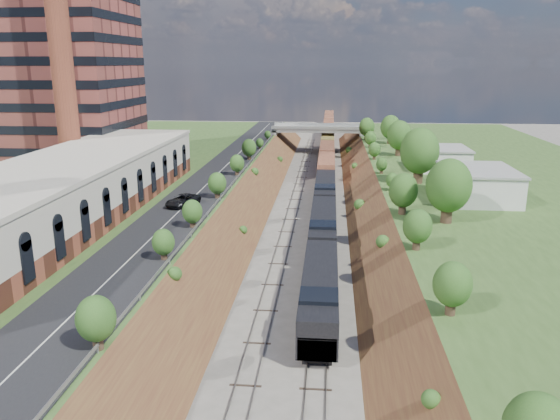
{
  "coord_description": "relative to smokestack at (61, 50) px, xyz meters",
  "views": [
    {
      "loc": [
        3.22,
        -22.99,
        23.12
      ],
      "look_at": [
        -2.6,
        40.15,
        6.0
      ],
      "focal_mm": 35.0,
      "sensor_mm": 36.0,
      "label": 1
    }
  ],
  "objects": [
    {
      "name": "commercial_building",
      "position": [
        8.0,
        -18.0,
        -16.49
      ],
      "size": [
        14.3,
        62.3,
        7.0
      ],
      "color": "brown",
      "rests_on": "platform_left"
    },
    {
      "name": "white_building_far",
      "position": [
        59.0,
        18.0,
        -18.2
      ],
      "size": [
        8.0,
        10.0,
        3.6
      ],
      "primitive_type": "cube",
      "color": "silver",
      "rests_on": "platform_right"
    },
    {
      "name": "rail_left_track",
      "position": [
        33.4,
        4.0,
        -24.91
      ],
      "size": [
        1.58,
        180.0,
        0.18
      ],
      "primitive_type": "cube",
      "color": "gray",
      "rests_on": "ground"
    },
    {
      "name": "tree_left_crest",
      "position": [
        24.2,
        -36.0,
        -17.96
      ],
      "size": [
        2.45,
        2.45,
        3.55
      ],
      "color": "#473323",
      "rests_on": "platform_left"
    },
    {
      "name": "freight_train",
      "position": [
        38.6,
        53.82,
        -22.23
      ],
      "size": [
        3.3,
        184.73,
        4.86
      ],
      "color": "black",
      "rests_on": "ground"
    },
    {
      "name": "suv",
      "position": [
        20.27,
        -11.57,
        -19.16
      ],
      "size": [
        4.28,
        5.86,
        1.48
      ],
      "primitive_type": "imported",
      "rotation": [
        0.0,
        0.0,
        -0.38
      ],
      "color": "black",
      "rests_on": "road"
    },
    {
      "name": "embankment_right",
      "position": [
        47.0,
        4.0,
        -25.0
      ],
      "size": [
        10.0,
        180.0,
        10.0
      ],
      "primitive_type": "cube",
      "rotation": [
        0.0,
        0.79,
        0.0
      ],
      "color": "brown",
      "rests_on": "ground"
    },
    {
      "name": "rail_right_track",
      "position": [
        38.6,
        4.0,
        -24.91
      ],
      "size": [
        1.58,
        180.0,
        0.18
      ],
      "primitive_type": "cube",
      "color": "gray",
      "rests_on": "ground"
    },
    {
      "name": "tree_right_large",
      "position": [
        53.0,
        -16.0,
        -15.62
      ],
      "size": [
        5.25,
        5.25,
        7.61
      ],
      "color": "#473323",
      "rests_on": "platform_right"
    },
    {
      "name": "guardrail",
      "position": [
        24.6,
        3.8,
        -19.45
      ],
      "size": [
        0.1,
        171.0,
        0.7
      ],
      "color": "#99999E",
      "rests_on": "platform_left"
    },
    {
      "name": "smokestack",
      "position": [
        0.0,
        0.0,
        0.0
      ],
      "size": [
        3.2,
        3.2,
        40.0
      ],
      "primitive_type": "cylinder",
      "color": "brown",
      "rests_on": "platform_left"
    },
    {
      "name": "highrise_tower",
      "position": [
        -8.0,
        16.0,
        7.88
      ],
      "size": [
        22.0,
        22.0,
        53.9
      ],
      "color": "brown",
      "rests_on": "platform_left"
    },
    {
      "name": "white_building_near",
      "position": [
        59.5,
        -4.0,
        -18.0
      ],
      "size": [
        9.0,
        12.0,
        4.0
      ],
      "primitive_type": "cube",
      "color": "silver",
      "rests_on": "platform_right"
    },
    {
      "name": "road",
      "position": [
        20.5,
        4.0,
        -19.95
      ],
      "size": [
        8.0,
        180.0,
        0.1
      ],
      "primitive_type": "cube",
      "color": "black",
      "rests_on": "platform_left"
    },
    {
      "name": "platform_right",
      "position": [
        69.0,
        4.0,
        -22.5
      ],
      "size": [
        44.0,
        180.0,
        5.0
      ],
      "primitive_type": "cube",
      "color": "#365221",
      "rests_on": "ground"
    },
    {
      "name": "overpass",
      "position": [
        36.0,
        66.0,
        -20.08
      ],
      "size": [
        24.5,
        8.3,
        7.4
      ],
      "color": "gray",
      "rests_on": "ground"
    },
    {
      "name": "embankment_left",
      "position": [
        25.0,
        4.0,
        -25.0
      ],
      "size": [
        10.0,
        180.0,
        10.0
      ],
      "primitive_type": "cube",
      "rotation": [
        0.0,
        0.79,
        0.0
      ],
      "color": "brown",
      "rests_on": "ground"
    },
    {
      "name": "platform_left",
      "position": [
        3.0,
        4.0,
        -22.5
      ],
      "size": [
        44.0,
        180.0,
        5.0
      ],
      "primitive_type": "cube",
      "color": "#365221",
      "rests_on": "ground"
    }
  ]
}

